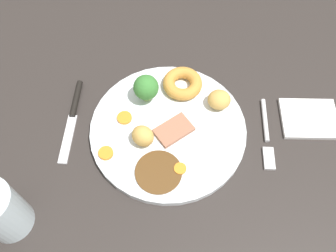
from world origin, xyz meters
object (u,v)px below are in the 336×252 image
object	(u,v)px
roast_potato_left	(143,136)
folded_napkin	(309,119)
roast_potato_right	(219,100)
dinner_plate	(168,130)
carrot_coin_side	(180,169)
carrot_coin_back	(106,153)
fork	(267,135)
yorkshire_pudding	(183,83)
knife	(73,113)
meat_slice_main	(174,130)
carrot_coin_front	(124,118)
broccoli_floret	(146,88)

from	to	relation	value
roast_potato_left	folded_napkin	bearing A→B (deg)	-166.80
roast_potato_left	roast_potato_right	distance (cm)	16.68
roast_potato_right	folded_napkin	xyz separation A→B (cm)	(-18.08, 1.52, -2.75)
dinner_plate	roast_potato_right	world-z (taller)	roast_potato_right
roast_potato_left	dinner_plate	bearing A→B (deg)	-146.39
carrot_coin_side	dinner_plate	bearing A→B (deg)	-71.95
carrot_coin_back	fork	world-z (taller)	carrot_coin_back
yorkshire_pudding	folded_napkin	xyz separation A→B (cm)	(-25.35, 5.39, -2.22)
carrot_coin_back	carrot_coin_side	distance (cm)	13.87
roast_potato_left	knife	distance (cm)	16.07
fork	dinner_plate	bearing A→B (deg)	-90.11
meat_slice_main	yorkshire_pudding	world-z (taller)	yorkshire_pudding
carrot_coin_back	carrot_coin_front	bearing A→B (deg)	-107.45
roast_potato_right	folded_napkin	size ratio (longest dim) A/B	0.41
carrot_coin_side	fork	xyz separation A→B (cm)	(-16.27, -8.50, -1.25)
carrot_coin_front	folded_napkin	bearing A→B (deg)	-175.52
carrot_coin_side	roast_potato_right	bearing A→B (deg)	-115.70
carrot_coin_back	broccoli_floret	size ratio (longest dim) A/B	0.45
carrot_coin_front	carrot_coin_side	size ratio (longest dim) A/B	1.27
meat_slice_main	yorkshire_pudding	xyz separation A→B (cm)	(-1.21, -10.44, 0.82)
roast_potato_left	fork	world-z (taller)	roast_potato_left
roast_potato_left	yorkshire_pudding	bearing A→B (deg)	-117.56
yorkshire_pudding	folded_napkin	bearing A→B (deg)	168.00
carrot_coin_side	carrot_coin_back	bearing A→B (deg)	-9.11
roast_potato_right	folded_napkin	bearing A→B (deg)	175.19
fork	folded_napkin	world-z (taller)	fork
yorkshire_pudding	fork	bearing A→B (deg)	149.72
yorkshire_pudding	knife	size ratio (longest dim) A/B	0.43
carrot_coin_front	fork	xyz separation A→B (cm)	(-27.51, 1.49, -1.27)
fork	folded_napkin	xyz separation A→B (cm)	(-8.71, -4.33, 0.01)
folded_napkin	roast_potato_left	bearing A→B (deg)	13.20
broccoli_floret	knife	bearing A→B (deg)	14.95
dinner_plate	yorkshire_pudding	size ratio (longest dim) A/B	3.75
knife	carrot_coin_front	bearing A→B (deg)	83.29
roast_potato_left	broccoli_floret	bearing A→B (deg)	-88.61
roast_potato_right	carrot_coin_side	bearing A→B (deg)	64.30
dinner_plate	broccoli_floret	bearing A→B (deg)	-55.65
dinner_plate	knife	xyz separation A→B (cm)	(19.09, -2.97, -0.25)
carrot_coin_back	carrot_coin_side	xyz separation A→B (cm)	(-13.69, 2.20, -0.10)
carrot_coin_back	folded_napkin	xyz separation A→B (cm)	(-38.67, -10.63, -1.34)
roast_potato_left	carrot_coin_back	distance (cm)	7.46
meat_slice_main	carrot_coin_side	xyz separation A→B (cm)	(-1.57, 7.78, -0.16)
yorkshire_pudding	roast_potato_right	xyz separation A→B (cm)	(-7.27, 3.87, 0.53)
fork	yorkshire_pudding	bearing A→B (deg)	-121.18
roast_potato_right	carrot_coin_front	xyz separation A→B (cm)	(18.15, 4.36, -1.49)
fork	folded_napkin	bearing A→B (deg)	115.50
carrot_coin_back	fork	bearing A→B (deg)	-168.11
dinner_plate	roast_potato_left	size ratio (longest dim) A/B	7.01
dinner_plate	folded_napkin	bearing A→B (deg)	-170.58
meat_slice_main	knife	world-z (taller)	meat_slice_main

